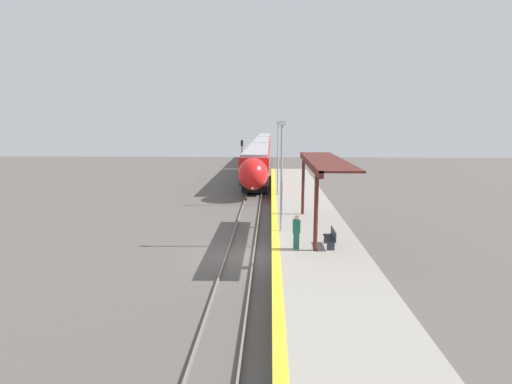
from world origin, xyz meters
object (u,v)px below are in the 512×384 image
Objects in this scene: lamppost_near at (282,170)px; lamppost_mid at (278,154)px; railway_signal at (242,156)px; person_waiting at (296,232)px; train at (262,149)px; platform_bench at (331,237)px.

lamppost_mid is (0.00, 11.40, 0.00)m from lamppost_near.
lamppost_mid reaches higher than railway_signal.
person_waiting is 0.35× the size of railway_signal.
train is 50.94m from platform_bench.
person_waiting is 30.52m from railway_signal.
train is at bearing 93.43° from lamppost_mid.
railway_signal is at bearing 104.92° from lamppost_mid.
train is 36.62m from lamppost_mid.
platform_bench is 0.25× the size of lamppost_mid.
lamppost_near is 1.00× the size of lamppost_mid.
lamppost_mid is at bearing 92.57° from person_waiting.
person_waiting is 0.27× the size of lamppost_mid.
train is 11.70× the size of lamppost_near.
person_waiting reaches higher than platform_bench.
train reaches higher than platform_bench.
person_waiting is 0.27× the size of lamppost_near.
lamppost_near is at bearing -90.00° from lamppost_mid.
platform_bench is 0.90× the size of person_waiting.
platform_bench is 0.31× the size of railway_signal.
lamppost_mid is (4.12, -15.47, 1.49)m from railway_signal.
platform_bench is 30.45m from railway_signal.
lamppost_near is (-0.66, 3.25, 2.60)m from person_waiting.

